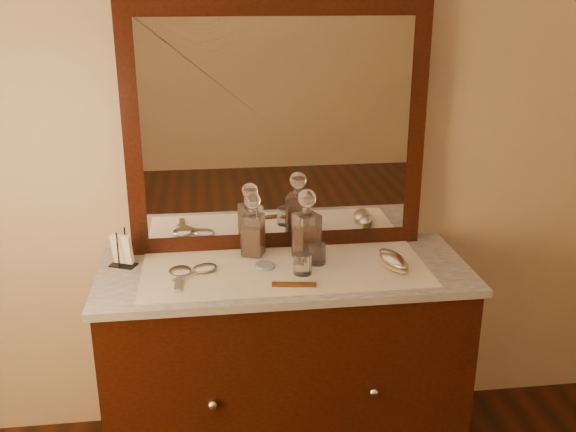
# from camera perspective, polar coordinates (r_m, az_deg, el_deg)

# --- Properties ---
(dresser_cabinet) EXTENTS (1.40, 0.55, 0.82)m
(dresser_cabinet) POSITION_cam_1_polar(r_m,az_deg,el_deg) (2.75, -0.27, -12.97)
(dresser_cabinet) COLOR black
(dresser_cabinet) RESTS_ON floor
(knob_left) EXTENTS (0.04, 0.04, 0.04)m
(knob_left) POSITION_cam_1_polar(r_m,az_deg,el_deg) (2.48, -6.61, -16.08)
(knob_left) COLOR silver
(knob_left) RESTS_ON dresser_cabinet
(knob_right) EXTENTS (0.04, 0.04, 0.04)m
(knob_right) POSITION_cam_1_polar(r_m,az_deg,el_deg) (2.54, 7.51, -15.04)
(knob_right) COLOR silver
(knob_right) RESTS_ON dresser_cabinet
(marble_top) EXTENTS (1.44, 0.59, 0.03)m
(marble_top) POSITION_cam_1_polar(r_m,az_deg,el_deg) (2.55, -0.29, -4.88)
(marble_top) COLOR silver
(marble_top) RESTS_ON dresser_cabinet
(mirror_frame) EXTENTS (1.20, 0.08, 1.00)m
(mirror_frame) POSITION_cam_1_polar(r_m,az_deg,el_deg) (2.62, -0.98, 7.68)
(mirror_frame) COLOR black
(mirror_frame) RESTS_ON marble_top
(mirror_glass) EXTENTS (1.06, 0.01, 0.86)m
(mirror_glass) POSITION_cam_1_polar(r_m,az_deg,el_deg) (2.59, -0.89, 7.53)
(mirror_glass) COLOR white
(mirror_glass) RESTS_ON marble_top
(lace_runner) EXTENTS (1.10, 0.45, 0.00)m
(lace_runner) POSITION_cam_1_polar(r_m,az_deg,el_deg) (2.52, -0.23, -4.71)
(lace_runner) COLOR silver
(lace_runner) RESTS_ON marble_top
(pin_dish) EXTENTS (0.09, 0.09, 0.01)m
(pin_dish) POSITION_cam_1_polar(r_m,az_deg,el_deg) (2.54, -2.04, -4.37)
(pin_dish) COLOR silver
(pin_dish) RESTS_ON lace_runner
(comb) EXTENTS (0.17, 0.06, 0.01)m
(comb) POSITION_cam_1_polar(r_m,az_deg,el_deg) (2.39, 0.54, -6.01)
(comb) COLOR brown
(comb) RESTS_ON lace_runner
(napkin_rack) EXTENTS (0.12, 0.09, 0.15)m
(napkin_rack) POSITION_cam_1_polar(r_m,az_deg,el_deg) (2.62, -14.30, -3.03)
(napkin_rack) COLOR black
(napkin_rack) RESTS_ON marble_top
(decanter_left) EXTENTS (0.10, 0.10, 0.27)m
(decanter_left) POSITION_cam_1_polar(r_m,az_deg,el_deg) (2.62, -3.09, -1.33)
(decanter_left) COLOR #8E3D14
(decanter_left) RESTS_ON lace_runner
(decanter_right) EXTENTS (0.11, 0.11, 0.29)m
(decanter_right) POSITION_cam_1_polar(r_m,az_deg,el_deg) (2.58, 1.65, -1.41)
(decanter_right) COLOR #8E3D14
(decanter_right) RESTS_ON lace_runner
(brush_near) EXTENTS (0.12, 0.18, 0.04)m
(brush_near) POSITION_cam_1_polar(r_m,az_deg,el_deg) (2.55, 9.27, -4.07)
(brush_near) COLOR #8C7055
(brush_near) RESTS_ON lace_runner
(brush_far) EXTENTS (0.11, 0.17, 0.04)m
(brush_far) POSITION_cam_1_polar(r_m,az_deg,el_deg) (2.60, 9.06, -3.65)
(brush_far) COLOR #8C7055
(brush_far) RESTS_ON lace_runner
(hand_mirror_outer) EXTENTS (0.09, 0.23, 0.02)m
(hand_mirror_outer) POSITION_cam_1_polar(r_m,az_deg,el_deg) (2.50, -9.46, -4.96)
(hand_mirror_outer) COLOR silver
(hand_mirror_outer) RESTS_ON lace_runner
(hand_mirror_inner) EXTENTS (0.19, 0.18, 0.02)m
(hand_mirror_inner) POSITION_cam_1_polar(r_m,az_deg,el_deg) (2.52, -7.60, -4.67)
(hand_mirror_inner) COLOR silver
(hand_mirror_inner) RESTS_ON lace_runner
(tumblers) EXTENTS (0.14, 0.16, 0.08)m
(tumblers) POSITION_cam_1_polar(r_m,az_deg,el_deg) (2.51, 1.93, -3.76)
(tumblers) COLOR white
(tumblers) RESTS_ON lace_runner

